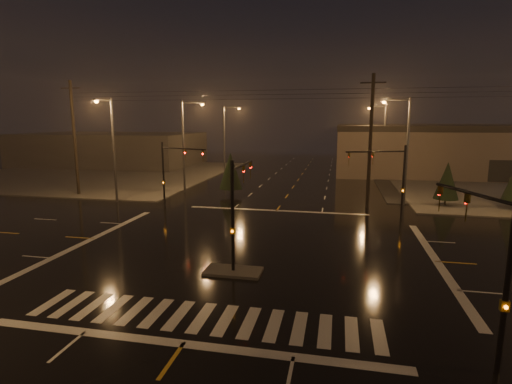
% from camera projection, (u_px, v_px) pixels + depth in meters
% --- Properties ---
extents(ground, '(140.00, 140.00, 0.00)m').
position_uv_depth(ground, '(250.00, 249.00, 25.04)').
color(ground, black).
rests_on(ground, ground).
extents(sidewalk_nw, '(36.00, 36.00, 0.12)m').
position_uv_depth(sidewalk_nw, '(99.00, 173.00, 59.94)').
color(sidewalk_nw, '#484640').
rests_on(sidewalk_nw, ground).
extents(median_island, '(3.00, 1.60, 0.15)m').
position_uv_depth(median_island, '(233.00, 271.00, 21.17)').
color(median_island, '#484640').
rests_on(median_island, ground).
extents(crosswalk, '(15.00, 2.60, 0.01)m').
position_uv_depth(crosswalk, '(202.00, 317.00, 16.37)').
color(crosswalk, beige).
rests_on(crosswalk, ground).
extents(stop_bar_near, '(16.00, 0.50, 0.01)m').
position_uv_depth(stop_bar_near, '(183.00, 344.00, 14.44)').
color(stop_bar_near, beige).
rests_on(stop_bar_near, ground).
extents(stop_bar_far, '(16.00, 0.50, 0.01)m').
position_uv_depth(stop_bar_far, '(277.00, 211.00, 35.64)').
color(stop_bar_far, beige).
rests_on(stop_bar_far, ground).
extents(commercial_block, '(30.00, 18.00, 5.60)m').
position_uv_depth(commercial_block, '(112.00, 149.00, 72.01)').
color(commercial_block, '#3C3935').
rests_on(commercial_block, ground).
extents(signal_mast_median, '(0.25, 4.59, 6.00)m').
position_uv_depth(signal_mast_median, '(237.00, 200.00, 21.41)').
color(signal_mast_median, black).
rests_on(signal_mast_median, ground).
extents(signal_mast_ne, '(4.84, 1.86, 6.00)m').
position_uv_depth(signal_mast_ne, '(392.00, 173.00, 32.22)').
color(signal_mast_ne, black).
rests_on(signal_mast_ne, ground).
extents(signal_mast_nw, '(4.84, 1.86, 6.00)m').
position_uv_depth(signal_mast_nw, '(172.00, 167.00, 36.03)').
color(signal_mast_nw, black).
rests_on(signal_mast_nw, ground).
extents(signal_mast_se, '(1.55, 3.87, 6.00)m').
position_uv_depth(signal_mast_se, '(491.00, 254.00, 12.94)').
color(signal_mast_se, black).
rests_on(signal_mast_se, ground).
extents(streetlight_1, '(2.77, 0.32, 10.00)m').
position_uv_depth(streetlight_1, '(186.00, 140.00, 43.59)').
color(streetlight_1, '#38383A').
rests_on(streetlight_1, ground).
extents(streetlight_2, '(2.77, 0.32, 10.00)m').
position_uv_depth(streetlight_2, '(226.00, 135.00, 59.00)').
color(streetlight_2, '#38383A').
rests_on(streetlight_2, ground).
extents(streetlight_3, '(2.77, 0.32, 10.00)m').
position_uv_depth(streetlight_3, '(404.00, 144.00, 37.18)').
color(streetlight_3, '#38383A').
rests_on(streetlight_3, ground).
extents(streetlight_4, '(2.77, 0.32, 10.00)m').
position_uv_depth(streetlight_4, '(382.00, 136.00, 56.44)').
color(streetlight_4, '#38383A').
rests_on(streetlight_4, ground).
extents(streetlight_5, '(0.32, 2.77, 10.00)m').
position_uv_depth(streetlight_5, '(112.00, 143.00, 37.99)').
color(streetlight_5, '#38383A').
rests_on(streetlight_5, ground).
extents(utility_pole_0, '(2.20, 0.32, 12.00)m').
position_uv_depth(utility_pole_0, '(74.00, 138.00, 41.84)').
color(utility_pole_0, black).
rests_on(utility_pole_0, ground).
extents(utility_pole_1, '(2.20, 0.32, 12.00)m').
position_uv_depth(utility_pole_1, '(370.00, 141.00, 35.83)').
color(utility_pole_1, black).
rests_on(utility_pole_1, ground).
extents(conifer_0, '(2.22, 2.22, 4.17)m').
position_uv_depth(conifer_0, '(447.00, 181.00, 37.04)').
color(conifer_0, black).
rests_on(conifer_0, ground).
extents(conifer_3, '(2.48, 2.48, 4.58)m').
position_uv_depth(conifer_3, '(231.00, 171.00, 42.54)').
color(conifer_3, black).
rests_on(conifer_3, ground).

